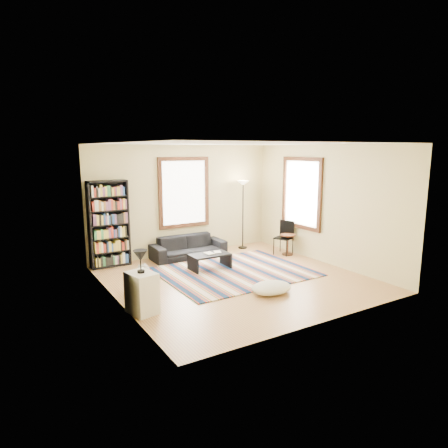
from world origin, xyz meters
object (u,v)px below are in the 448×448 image
floor_lamp (243,215)px  folding_chair (284,238)px  floor_cushion (271,288)px  white_cabinet (142,293)px  bookshelf (109,224)px  dog (137,277)px  coffee_table (210,262)px  sofa (188,247)px  side_table (288,245)px

floor_lamp → folding_chair: bearing=-63.2°
floor_cushion → white_cabinet: white_cabinet is taller
bookshelf → dog: (-0.04, -1.98, -0.71)m
coffee_table → dog: (-1.90, -0.56, 0.11)m
bookshelf → white_cabinet: bookshelf is taller
floor_cushion → white_cabinet: (-2.42, 0.37, 0.25)m
sofa → dog: (-1.93, -1.71, 0.01)m
bookshelf → side_table: 4.47m
sofa → side_table: size_ratio=3.47×
bookshelf → side_table: (4.19, -1.36, -0.73)m
bookshelf → folding_chair: bookshelf is taller
white_cabinet → floor_cushion: bearing=-21.0°
sofa → dog: dog is taller
floor_cushion → white_cabinet: bearing=171.3°
floor_lamp → white_cabinet: (-3.90, -2.81, -0.58)m
bookshelf → sofa: bearing=-8.2°
floor_cushion → folding_chair: (2.03, 2.10, 0.33)m
floor_cushion → white_cabinet: 2.46m
coffee_table → side_table: side_table is taller
floor_cushion → dog: bearing=147.4°
side_table → white_cabinet: white_cabinet is taller
bookshelf → floor_lamp: 3.60m
sofa → floor_cushion: 3.09m
side_table → dog: (-4.23, -0.61, 0.02)m
sofa → white_cabinet: (-2.19, -2.71, 0.08)m
coffee_table → floor_lamp: (1.74, 1.25, 0.75)m
sofa → bookshelf: 2.04m
floor_cushion → floor_lamp: floor_lamp is taller
side_table → white_cabinet: (-4.50, -1.62, 0.08)m
sofa → white_cabinet: bearing=-128.1°
folding_chair → white_cabinet: size_ratio=1.23×
floor_lamp → white_cabinet: 4.85m
white_cabinet → floor_lamp: bearing=23.5°
coffee_table → folding_chair: bearing=4.2°
folding_chair → white_cabinet: folding_chair is taller
coffee_table → white_cabinet: white_cabinet is taller
side_table → dog: bearing=-171.8°
dog → bookshelf: bearing=69.3°
floor_cushion → folding_chair: 2.94m
white_cabinet → dog: bearing=62.8°
dog → sofa: bearing=22.0°
folding_chair → sofa: bearing=131.9°
floor_lamp → side_table: (0.60, -1.19, -0.66)m
bookshelf → floor_cushion: bearing=-57.8°
floor_lamp → dog: bearing=-153.6°
floor_cushion → coffee_table: bearing=97.6°
floor_lamp → side_table: bearing=-63.5°
sofa → folding_chair: bearing=-22.6°
white_cabinet → side_table: bearing=7.5°
side_table → white_cabinet: bearing=-160.3°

